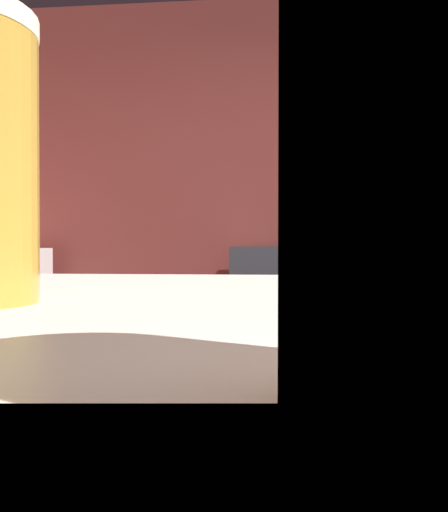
% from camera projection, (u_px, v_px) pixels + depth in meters
% --- Properties ---
extents(wall_back, '(5.20, 0.10, 2.70)m').
position_uv_depth(wall_back, '(330.00, 208.00, 3.52)').
color(wall_back, brown).
rests_on(wall_back, ground).
extents(back_shelf, '(0.94, 0.36, 1.10)m').
position_uv_depth(back_shelf, '(310.00, 338.00, 3.27)').
color(back_shelf, '#3B3D44').
rests_on(back_shelf, ground).
extents(mixing_bowl, '(0.22, 0.22, 0.06)m').
position_uv_depth(mixing_bowl, '(383.00, 290.00, 1.97)').
color(mixing_bowl, slate).
rests_on(mixing_bowl, prep_counter).
extents(bottle_hot_sauce, '(0.05, 0.05, 0.21)m').
position_uv_depth(bottle_hot_sauce, '(289.00, 233.00, 3.28)').
color(bottle_hot_sauce, '#385792').
rests_on(bottle_hot_sauce, back_shelf).
extents(bottle_vinegar, '(0.05, 0.05, 0.24)m').
position_uv_depth(bottle_vinegar, '(323.00, 231.00, 3.19)').
color(bottle_vinegar, '#4E853A').
rests_on(bottle_vinegar, back_shelf).
extents(bottle_soy, '(0.07, 0.07, 0.18)m').
position_uv_depth(bottle_soy, '(344.00, 234.00, 3.17)').
color(bottle_soy, '#335F94').
rests_on(bottle_soy, back_shelf).
extents(bottle_olive_oil, '(0.07, 0.07, 0.25)m').
position_uv_depth(bottle_olive_oil, '(301.00, 230.00, 3.20)').
color(bottle_olive_oil, '#4D8935').
rests_on(bottle_olive_oil, back_shelf).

